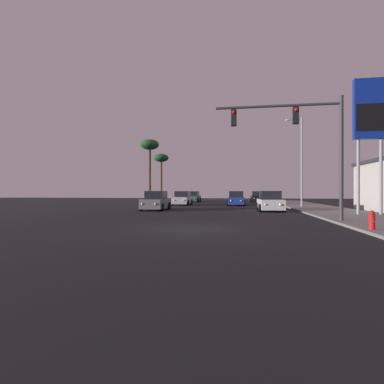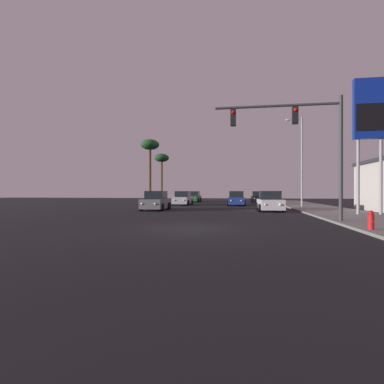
{
  "view_description": "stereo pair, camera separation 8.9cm",
  "coord_description": "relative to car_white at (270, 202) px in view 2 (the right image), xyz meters",
  "views": [
    {
      "loc": [
        2.16,
        -13.13,
        1.63
      ],
      "look_at": [
        -2.2,
        14.8,
        1.59
      ],
      "focal_mm": 28.0,
      "sensor_mm": 36.0,
      "label": 1
    },
    {
      "loc": [
        2.24,
        -13.12,
        1.63
      ],
      "look_at": [
        -2.2,
        14.8,
        1.59
      ],
      "focal_mm": 28.0,
      "sensor_mm": 36.0,
      "label": 2
    }
  ],
  "objects": [
    {
      "name": "ground_plane",
      "position": [
        -4.76,
        -12.57,
        -0.76
      ],
      "size": [
        120.0,
        120.0,
        0.0
      ],
      "primitive_type": "plane",
      "color": "black"
    },
    {
      "name": "sidewalk_right",
      "position": [
        4.74,
        -2.57,
        -0.7
      ],
      "size": [
        5.0,
        60.0,
        0.12
      ],
      "color": "gray",
      "rests_on": "ground"
    },
    {
      "name": "car_white",
      "position": [
        0.0,
        0.0,
        0.0
      ],
      "size": [
        2.04,
        4.34,
        1.68
      ],
      "rotation": [
        0.0,
        0.0,
        3.18
      ],
      "color": "silver",
      "rests_on": "ground"
    },
    {
      "name": "car_green",
      "position": [
        -9.59,
        20.49,
        0.0
      ],
      "size": [
        2.04,
        4.33,
        1.68
      ],
      "rotation": [
        0.0,
        0.0,
        3.12
      ],
      "color": "#195933",
      "rests_on": "ground"
    },
    {
      "name": "car_grey",
      "position": [
        -9.81,
        -0.16,
        0.0
      ],
      "size": [
        2.04,
        4.33,
        1.68
      ],
      "rotation": [
        0.0,
        0.0,
        3.17
      ],
      "color": "slate",
      "rests_on": "ground"
    },
    {
      "name": "car_black",
      "position": [
        0.2,
        20.38,
        0.0
      ],
      "size": [
        2.04,
        4.33,
        1.68
      ],
      "rotation": [
        0.0,
        0.0,
        3.16
      ],
      "color": "black",
      "rests_on": "ground"
    },
    {
      "name": "car_silver",
      "position": [
        -9.35,
        10.04,
        0.0
      ],
      "size": [
        2.04,
        4.32,
        1.68
      ],
      "rotation": [
        0.0,
        0.0,
        3.13
      ],
      "color": "#B7B7BC",
      "rests_on": "ground"
    },
    {
      "name": "car_blue",
      "position": [
        -2.87,
        9.62,
        0.0
      ],
      "size": [
        2.04,
        4.31,
        1.68
      ],
      "rotation": [
        0.0,
        0.0,
        3.14
      ],
      "color": "navy",
      "rests_on": "ground"
    },
    {
      "name": "traffic_light_mast",
      "position": [
        0.83,
        -9.18,
        3.93
      ],
      "size": [
        6.61,
        0.36,
        6.5
      ],
      "color": "#38383D",
      "rests_on": "sidewalk_right"
    },
    {
      "name": "street_lamp",
      "position": [
        3.58,
        5.9,
        4.36
      ],
      "size": [
        1.74,
        0.24,
        9.0
      ],
      "color": "#99999E",
      "rests_on": "sidewalk_right"
    },
    {
      "name": "gas_station_sign",
      "position": [
        5.99,
        -4.3,
        5.86
      ],
      "size": [
        2.0,
        0.42,
        9.0
      ],
      "color": "#99999E",
      "rests_on": "sidewalk_right"
    },
    {
      "name": "fire_hydrant",
      "position": [
        2.65,
        -12.84,
        -0.27
      ],
      "size": [
        0.24,
        0.34,
        0.76
      ],
      "color": "red",
      "rests_on": "sidewalk_right"
    },
    {
      "name": "palm_tree_mid",
      "position": [
        -13.91,
        11.43,
        6.47
      ],
      "size": [
        2.4,
        2.4,
        8.34
      ],
      "color": "brown",
      "rests_on": "ground"
    },
    {
      "name": "palm_tree_far",
      "position": [
        -15.01,
        21.43,
        5.96
      ],
      "size": [
        2.4,
        2.4,
        7.77
      ],
      "color": "brown",
      "rests_on": "ground"
    }
  ]
}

